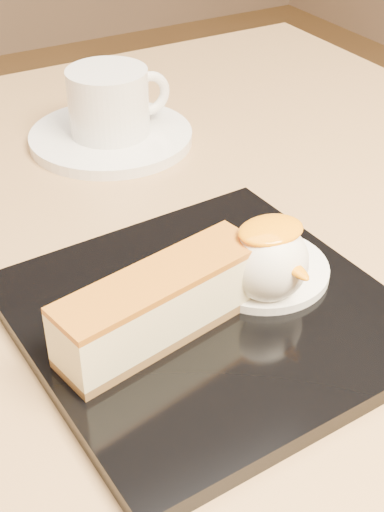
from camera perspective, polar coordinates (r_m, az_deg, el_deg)
table at (r=0.61m, az=-2.43°, el=-12.18°), size 0.80×0.80×0.72m
dessert_plate at (r=0.45m, az=1.27°, el=-4.82°), size 0.23×0.23×0.01m
cheesecake at (r=0.42m, az=-2.50°, el=-3.85°), size 0.14×0.06×0.04m
cream_smear at (r=0.48m, az=5.54°, el=-1.04°), size 0.09×0.09×0.01m
ice_cream_scoop at (r=0.44m, az=6.09°, el=-0.42°), size 0.05×0.05×0.05m
mango_sauce at (r=0.43m, az=6.33°, el=2.07°), size 0.04×0.03×0.01m
mint_sprig at (r=0.48m, az=0.99°, el=-0.16°), size 0.03×0.02×0.00m
saucer at (r=0.67m, az=-6.50°, el=9.45°), size 0.15×0.15×0.01m
coffee_cup at (r=0.66m, az=-6.55°, el=12.29°), size 0.10×0.07×0.06m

